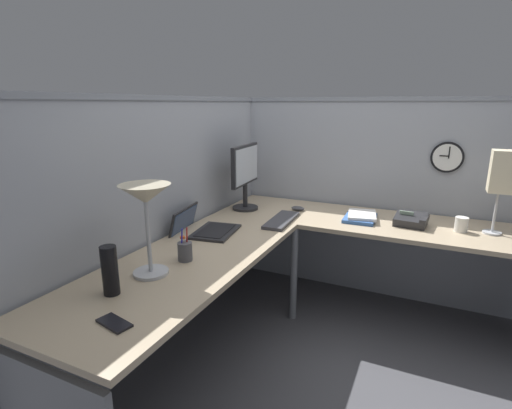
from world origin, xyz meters
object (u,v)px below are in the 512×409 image
(desk_lamp_paper, at_px, (501,174))
(cell_phone, at_px, (114,323))
(computer_mouse, at_px, (298,208))
(pen_cup, at_px, (185,251))
(book_stack, at_px, (361,217))
(coffee_mug, at_px, (461,224))
(desk_lamp_dome, at_px, (146,202))
(keyboard, at_px, (282,220))
(laptop, at_px, (201,228))
(monitor, at_px, (245,172))
(office_phone, at_px, (412,220))
(wall_clock, at_px, (447,157))
(thermos_flask, at_px, (110,270))

(desk_lamp_paper, bearing_deg, cell_phone, 142.21)
(computer_mouse, xyz_separation_m, pen_cup, (-1.18, 0.22, 0.04))
(book_stack, relative_size, coffee_mug, 3.16)
(desk_lamp_dome, bearing_deg, keyboard, -13.84)
(laptop, bearing_deg, monitor, -1.26)
(book_stack, relative_size, desk_lamp_paper, 0.57)
(office_phone, bearing_deg, laptop, 120.11)
(keyboard, xyz_separation_m, wall_clock, (0.66, -1.00, 0.42))
(computer_mouse, xyz_separation_m, desk_lamp_paper, (0.01, -1.30, 0.37))
(keyboard, xyz_separation_m, office_phone, (0.29, -0.83, 0.03))
(monitor, bearing_deg, desk_lamp_dome, -174.73)
(thermos_flask, relative_size, office_phone, 0.99)
(office_phone, distance_m, book_stack, 0.34)
(book_stack, xyz_separation_m, desk_lamp_paper, (0.04, -0.81, 0.36))
(desk_lamp_dome, xyz_separation_m, book_stack, (1.35, -0.75, -0.34))
(thermos_flask, height_order, wall_clock, wall_clock)
(monitor, relative_size, computer_mouse, 4.81)
(desk_lamp_paper, bearing_deg, coffee_mug, 102.90)
(computer_mouse, distance_m, wall_clock, 1.13)
(desk_lamp_dome, distance_m, desk_lamp_paper, 2.10)
(laptop, distance_m, desk_lamp_paper, 1.89)
(computer_mouse, relative_size, pen_cup, 0.58)
(laptop, bearing_deg, coffee_mug, -64.88)
(pen_cup, relative_size, book_stack, 0.59)
(pen_cup, bearing_deg, desk_lamp_paper, -51.86)
(computer_mouse, distance_m, desk_lamp_dome, 1.46)
(keyboard, distance_m, wall_clock, 1.27)
(pen_cup, relative_size, office_phone, 0.81)
(computer_mouse, height_order, desk_lamp_paper, desk_lamp_paper)
(office_phone, bearing_deg, desk_lamp_paper, -84.68)
(thermos_flask, height_order, office_phone, thermos_flask)
(laptop, relative_size, pen_cup, 2.38)
(laptop, distance_m, office_phone, 1.41)
(coffee_mug, bearing_deg, pen_cup, 130.69)
(thermos_flask, distance_m, book_stack, 1.77)
(desk_lamp_paper, xyz_separation_m, coffee_mug, (-0.04, 0.18, -0.34))
(laptop, relative_size, thermos_flask, 1.95)
(desk_lamp_dome, xyz_separation_m, desk_lamp_paper, (1.40, -1.57, 0.02))
(office_phone, relative_size, desk_lamp_paper, 0.42)
(thermos_flask, bearing_deg, book_stack, -26.04)
(monitor, xyz_separation_m, pen_cup, (-1.04, -0.17, -0.24))
(pen_cup, relative_size, desk_lamp_paper, 0.34)
(monitor, height_order, wall_clock, wall_clock)
(pen_cup, distance_m, coffee_mug, 1.76)
(desk_lamp_paper, height_order, coffee_mug, desk_lamp_paper)
(laptop, xyz_separation_m, cell_phone, (-1.05, -0.30, -0.02))
(laptop, bearing_deg, computer_mouse, -28.30)
(keyboard, xyz_separation_m, pen_cup, (-0.86, 0.21, 0.04))
(laptop, bearing_deg, wall_clock, -52.31)
(monitor, height_order, computer_mouse, monitor)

